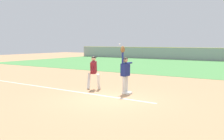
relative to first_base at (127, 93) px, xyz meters
name	(u,v)px	position (x,y,z in m)	size (l,w,h in m)	color
ground_plane	(110,99)	(-0.03, -1.42, -0.04)	(81.10, 81.10, 0.00)	tan
outfield_grass	(206,67)	(-0.03, 16.41, -0.04)	(46.64, 18.46, 0.01)	#4C8C47
chalk_foul_line	(53,88)	(-4.00, -0.90, -0.04)	(12.00, 0.10, 0.01)	white
first_base	(127,93)	(0.00, 0.00, 0.00)	(0.38, 0.38, 0.08)	white
fielder	(125,70)	(-0.09, -0.04, 1.08)	(0.30, 0.90, 2.28)	silver
runner	(94,70)	(-2.04, 0.07, 0.96)	(0.89, 0.80, 1.72)	white
baseball	(120,44)	(-0.48, 0.11, 2.32)	(0.07, 0.07, 0.07)	white
outfield_fence	(223,55)	(-0.03, 25.64, 0.84)	(46.72, 0.08, 1.76)	#93999E
parked_car_green	(178,54)	(-7.07, 28.85, 0.63)	(4.52, 2.35, 1.25)	#1E6B33
parked_car_tan	(221,55)	(-0.77, 29.06, 0.63)	(4.43, 2.17, 1.25)	tan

